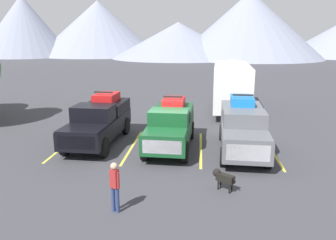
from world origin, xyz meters
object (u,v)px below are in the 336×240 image
Objects in this scene: pickup_truck_a at (99,120)px; camper_trailer_a at (231,85)px; pickup_truck_c at (243,127)px; dog at (222,177)px; person_a at (115,184)px; pickup_truck_b at (171,125)px.

pickup_truck_a is 11.33m from camper_trailer_a.
pickup_truck_c is 7.01× the size of dog.
pickup_truck_c is 8.09m from person_a.
pickup_truck_a is 8.15m from dog.
dog is (3.52, 1.96, -0.46)m from person_a.
pickup_truck_b is 9.67m from camper_trailer_a.
pickup_truck_c is at bearing -91.24° from camper_trailer_a.
pickup_truck_a reaches higher than pickup_truck_b.
pickup_truck_a is at bearing 109.80° from person_a.
camper_trailer_a is (3.75, 8.87, 0.83)m from pickup_truck_b.
pickup_truck_a is 0.65× the size of camper_trailer_a.
pickup_truck_b is 6.63× the size of dog.
person_a is at bearing -150.94° from dog.
pickup_truck_b is 6.90m from person_a.
pickup_truck_b is at bearing 79.85° from person_a.
pickup_truck_b is 3.29× the size of person_a.
pickup_truck_c is at bearing 74.75° from dog.
dog is (-1.44, -13.70, -1.48)m from camper_trailer_a.
pickup_truck_a is 3.52× the size of person_a.
camper_trailer_a is (0.20, 9.13, 0.78)m from pickup_truck_c.
pickup_truck_b is (3.83, -0.49, -0.04)m from pickup_truck_a.
dog is at bearing -105.25° from pickup_truck_c.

